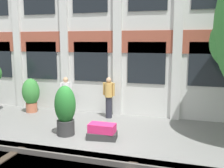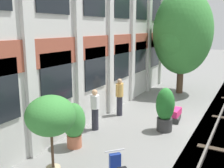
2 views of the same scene
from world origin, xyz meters
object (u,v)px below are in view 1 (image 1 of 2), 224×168
Objects in this scene: resident_watching_tracks at (109,96)px; potted_plant_square_trough at (102,132)px; potted_plant_fluted_column at (65,110)px; potted_plant_ribbed_drum at (31,94)px; resident_by_doorway at (66,94)px.

potted_plant_square_trough is at bearing 21.01° from resident_watching_tracks.
potted_plant_ribbed_drum is (-2.78, 2.19, -0.05)m from potted_plant_fluted_column.
resident_watching_tracks is at bearing 2.20° from potted_plant_ribbed_drum.
potted_plant_ribbed_drum is at bearing -128.68° from resident_by_doorway.
resident_by_doorway is at bearing 7.07° from potted_plant_ribbed_drum.
potted_plant_ribbed_drum is at bearing -79.00° from resident_watching_tracks.
potted_plant_square_trough is at bearing 0.00° from resident_by_doorway.
potted_plant_square_trough is 0.63× the size of resident_by_doorway.
potted_plant_square_trough is 3.50m from resident_by_doorway.
potted_plant_fluted_column is at bearing -9.94° from resident_watching_tracks.
potted_plant_fluted_column is 1.12× the size of potted_plant_ribbed_drum.
potted_plant_square_trough is 2.49m from resident_watching_tracks.
potted_plant_square_trough is 4.67m from potted_plant_ribbed_drum.
potted_plant_fluted_column reaches higher than potted_plant_ribbed_drum.
resident_by_doorway reaches higher than potted_plant_square_trough.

